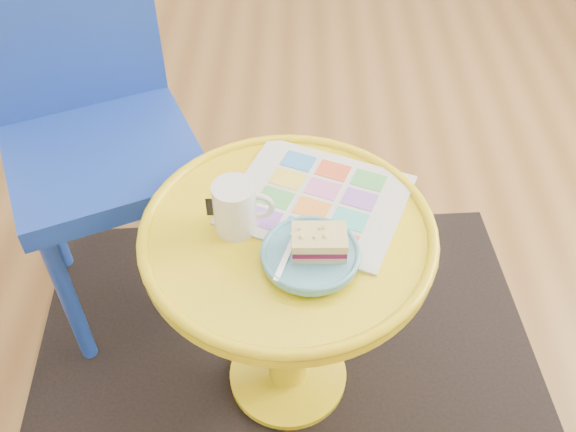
{
  "coord_description": "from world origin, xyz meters",
  "views": [
    {
      "loc": [
        0.31,
        -1.3,
        1.46
      ],
      "look_at": [
        0.3,
        -0.44,
        0.59
      ],
      "focal_mm": 40.0,
      "sensor_mm": 36.0,
      "label": 1
    }
  ],
  "objects_px": {
    "newspaper": "(318,200)",
    "mug": "(236,206)",
    "side_table": "(288,280)",
    "chair": "(90,117)",
    "plate": "(310,255)"
  },
  "relations": [
    {
      "from": "newspaper",
      "to": "mug",
      "type": "height_order",
      "value": "mug"
    },
    {
      "from": "side_table",
      "to": "chair",
      "type": "height_order",
      "value": "chair"
    },
    {
      "from": "newspaper",
      "to": "chair",
      "type": "bearing_deg",
      "value": 174.58
    },
    {
      "from": "newspaper",
      "to": "plate",
      "type": "relative_size",
      "value": 1.86
    },
    {
      "from": "chair",
      "to": "newspaper",
      "type": "height_order",
      "value": "chair"
    },
    {
      "from": "chair",
      "to": "plate",
      "type": "bearing_deg",
      "value": -65.08
    },
    {
      "from": "chair",
      "to": "mug",
      "type": "height_order",
      "value": "chair"
    },
    {
      "from": "chair",
      "to": "mug",
      "type": "distance_m",
      "value": 0.51
    },
    {
      "from": "chair",
      "to": "mug",
      "type": "relative_size",
      "value": 8.15
    },
    {
      "from": "side_table",
      "to": "plate",
      "type": "relative_size",
      "value": 3.17
    },
    {
      "from": "chair",
      "to": "side_table",
      "type": "bearing_deg",
      "value": -61.9
    },
    {
      "from": "mug",
      "to": "plate",
      "type": "relative_size",
      "value": 0.64
    },
    {
      "from": "side_table",
      "to": "newspaper",
      "type": "distance_m",
      "value": 0.19
    },
    {
      "from": "chair",
      "to": "newspaper",
      "type": "distance_m",
      "value": 0.6
    },
    {
      "from": "newspaper",
      "to": "plate",
      "type": "distance_m",
      "value": 0.16
    }
  ]
}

